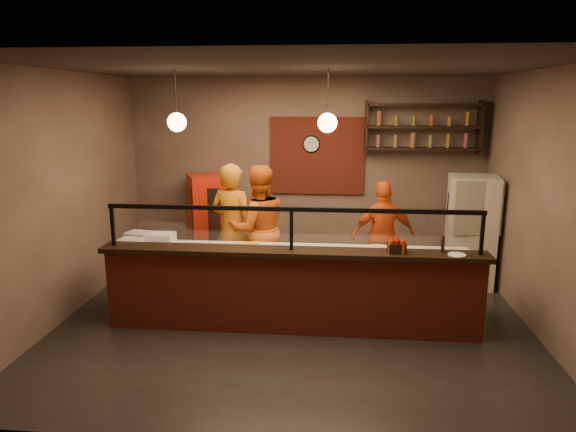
# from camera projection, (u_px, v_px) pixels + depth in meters

# --- Properties ---
(floor) EXTENTS (6.00, 6.00, 0.00)m
(floor) POSITION_uv_depth(u_px,v_px,m) (293.00, 321.00, 6.72)
(floor) COLOR black
(floor) RESTS_ON ground
(ceiling) EXTENTS (6.00, 6.00, 0.00)m
(ceiling) POSITION_uv_depth(u_px,v_px,m) (294.00, 67.00, 6.01)
(ceiling) COLOR #372F2B
(ceiling) RESTS_ON wall_back
(wall_back) EXTENTS (6.00, 0.00, 6.00)m
(wall_back) POSITION_uv_depth(u_px,v_px,m) (305.00, 173.00, 8.79)
(wall_back) COLOR #7B665A
(wall_back) RESTS_ON floor
(wall_left) EXTENTS (0.00, 5.00, 5.00)m
(wall_left) POSITION_uv_depth(u_px,v_px,m) (63.00, 197.00, 6.63)
(wall_left) COLOR #7B665A
(wall_left) RESTS_ON floor
(wall_right) EXTENTS (0.00, 5.00, 5.00)m
(wall_right) POSITION_uv_depth(u_px,v_px,m) (545.00, 206.00, 6.10)
(wall_right) COLOR #7B665A
(wall_right) RESTS_ON floor
(wall_front) EXTENTS (6.00, 0.00, 6.00)m
(wall_front) POSITION_uv_depth(u_px,v_px,m) (267.00, 264.00, 3.93)
(wall_front) COLOR #7B665A
(wall_front) RESTS_ON floor
(brick_patch) EXTENTS (1.60, 0.04, 1.30)m
(brick_patch) POSITION_uv_depth(u_px,v_px,m) (317.00, 156.00, 8.68)
(brick_patch) COLOR maroon
(brick_patch) RESTS_ON wall_back
(service_counter) EXTENTS (4.60, 0.25, 1.00)m
(service_counter) POSITION_uv_depth(u_px,v_px,m) (291.00, 293.00, 6.31)
(service_counter) COLOR maroon
(service_counter) RESTS_ON floor
(counter_ledge) EXTENTS (4.70, 0.37, 0.06)m
(counter_ledge) POSITION_uv_depth(u_px,v_px,m) (291.00, 252.00, 6.20)
(counter_ledge) COLOR black
(counter_ledge) RESTS_ON service_counter
(worktop_cabinet) EXTENTS (4.60, 0.75, 0.85)m
(worktop_cabinet) POSITION_uv_depth(u_px,v_px,m) (295.00, 285.00, 6.82)
(worktop_cabinet) COLOR gray
(worktop_cabinet) RESTS_ON floor
(worktop) EXTENTS (4.60, 0.75, 0.05)m
(worktop) POSITION_uv_depth(u_px,v_px,m) (295.00, 252.00, 6.72)
(worktop) COLOR white
(worktop) RESTS_ON worktop_cabinet
(sneeze_guard) EXTENTS (4.50, 0.05, 0.52)m
(sneeze_guard) POSITION_uv_depth(u_px,v_px,m) (291.00, 225.00, 6.12)
(sneeze_guard) COLOR white
(sneeze_guard) RESTS_ON counter_ledge
(wall_shelving) EXTENTS (1.84, 0.28, 0.85)m
(wall_shelving) POSITION_uv_depth(u_px,v_px,m) (423.00, 127.00, 8.27)
(wall_shelving) COLOR black
(wall_shelving) RESTS_ON wall_back
(wall_clock) EXTENTS (0.30, 0.04, 0.30)m
(wall_clock) POSITION_uv_depth(u_px,v_px,m) (311.00, 144.00, 8.63)
(wall_clock) COLOR black
(wall_clock) RESTS_ON wall_back
(pendant_left) EXTENTS (0.24, 0.24, 0.77)m
(pendant_left) POSITION_uv_depth(u_px,v_px,m) (177.00, 122.00, 6.48)
(pendant_left) COLOR black
(pendant_left) RESTS_ON ceiling
(pendant_right) EXTENTS (0.24, 0.24, 0.77)m
(pendant_right) POSITION_uv_depth(u_px,v_px,m) (327.00, 123.00, 6.31)
(pendant_right) COLOR black
(pendant_right) RESTS_ON ceiling
(cook_left) EXTENTS (0.82, 0.67, 1.94)m
(cook_left) POSITION_uv_depth(u_px,v_px,m) (233.00, 228.00, 7.61)
(cook_left) COLOR orange
(cook_left) RESTS_ON floor
(cook_mid) EXTENTS (1.14, 1.03, 1.91)m
(cook_mid) POSITION_uv_depth(u_px,v_px,m) (258.00, 229.00, 7.63)
(cook_mid) COLOR #DF5D15
(cook_mid) RESTS_ON floor
(cook_right) EXTENTS (1.04, 0.59, 1.67)m
(cook_right) POSITION_uv_depth(u_px,v_px,m) (383.00, 236.00, 7.70)
(cook_right) COLOR #EE5116
(cook_right) RESTS_ON floor
(fridge) EXTENTS (0.80, 0.76, 1.71)m
(fridge) POSITION_uv_depth(u_px,v_px,m) (470.00, 231.00, 7.88)
(fridge) COLOR beige
(fridge) RESTS_ON floor
(red_cooler) EXTENTS (0.89, 0.86, 1.60)m
(red_cooler) POSITION_uv_depth(u_px,v_px,m) (211.00, 221.00, 8.77)
(red_cooler) COLOR red
(red_cooler) RESTS_ON floor
(pizza_dough) EXTENTS (0.59, 0.59, 0.01)m
(pizza_dough) POSITION_uv_depth(u_px,v_px,m) (379.00, 250.00, 6.73)
(pizza_dough) COLOR beige
(pizza_dough) RESTS_ON worktop
(prep_tub_a) EXTENTS (0.39, 0.34, 0.17)m
(prep_tub_a) POSITION_uv_depth(u_px,v_px,m) (139.00, 238.00, 7.01)
(prep_tub_a) COLOR silver
(prep_tub_a) RESTS_ON worktop
(prep_tub_b) EXTENTS (0.35, 0.28, 0.17)m
(prep_tub_b) POSITION_uv_depth(u_px,v_px,m) (161.00, 239.00, 6.92)
(prep_tub_b) COLOR white
(prep_tub_b) RESTS_ON worktop
(prep_tub_c) EXTENTS (0.33, 0.29, 0.15)m
(prep_tub_c) POSITION_uv_depth(u_px,v_px,m) (131.00, 244.00, 6.74)
(prep_tub_c) COLOR silver
(prep_tub_c) RESTS_ON worktop
(rolling_pin) EXTENTS (0.37, 0.27, 0.07)m
(rolling_pin) POSITION_uv_depth(u_px,v_px,m) (244.00, 245.00, 6.82)
(rolling_pin) COLOR gold
(rolling_pin) RESTS_ON worktop
(condiment_caddy) EXTENTS (0.22, 0.18, 0.11)m
(condiment_caddy) POSITION_uv_depth(u_px,v_px,m) (397.00, 248.00, 6.07)
(condiment_caddy) COLOR black
(condiment_caddy) RESTS_ON counter_ledge
(pepper_mill) EXTENTS (0.05, 0.05, 0.19)m
(pepper_mill) POSITION_uv_depth(u_px,v_px,m) (443.00, 244.00, 6.08)
(pepper_mill) COLOR black
(pepper_mill) RESTS_ON counter_ledge
(small_plate) EXTENTS (0.25, 0.25, 0.01)m
(small_plate) POSITION_uv_depth(u_px,v_px,m) (457.00, 255.00, 5.96)
(small_plate) COLOR white
(small_plate) RESTS_ON counter_ledge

